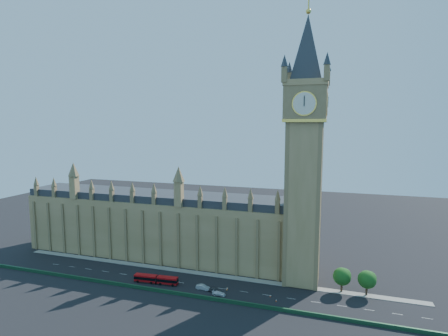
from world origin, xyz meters
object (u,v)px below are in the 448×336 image
(red_bus, at_px, (156,279))
(car_silver, at_px, (203,287))
(car_grey, at_px, (215,290))
(car_white, at_px, (219,293))

(red_bus, distance_m, car_silver, 18.01)
(red_bus, relative_size, car_grey, 4.15)
(car_grey, height_order, car_silver, car_silver)
(car_silver, height_order, car_white, car_silver)
(car_silver, bearing_deg, car_grey, -89.89)
(car_silver, bearing_deg, car_white, -104.27)
(car_white, bearing_deg, red_bus, 86.65)
(car_grey, xyz_separation_m, car_silver, (-4.45, 0.40, 0.14))
(car_silver, xyz_separation_m, car_white, (6.65, -2.35, -0.16))
(red_bus, height_order, car_grey, red_bus)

